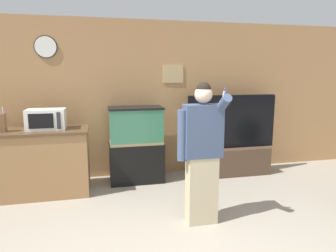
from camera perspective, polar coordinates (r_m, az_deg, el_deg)
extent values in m
cube|color=#A87A4C|center=(5.09, -6.73, 5.03)|extent=(10.00, 0.06, 2.60)
cube|color=tan|center=(5.16, 1.00, 9.90)|extent=(0.35, 0.02, 0.30)
cylinder|color=white|center=(5.08, -22.28, 13.78)|extent=(0.31, 0.03, 0.31)
cylinder|color=black|center=(5.08, -22.28, 13.78)|extent=(0.34, 0.01, 0.34)
cube|color=olive|center=(4.71, -24.23, -6.62)|extent=(1.52, 0.61, 0.92)
cube|color=#513A24|center=(4.61, -24.65, -0.93)|extent=(1.56, 0.65, 0.03)
cube|color=white|center=(4.57, -22.16, 1.22)|extent=(0.52, 0.33, 0.29)
cube|color=black|center=(4.41, -23.04, 0.87)|extent=(0.32, 0.01, 0.20)
cube|color=#2D2D33|center=(4.38, -20.10, 0.99)|extent=(0.05, 0.01, 0.23)
cube|color=brown|center=(4.62, -29.37, 0.52)|extent=(0.14, 0.11, 0.25)
cylinder|color=#B7B7BC|center=(4.60, -28.94, 2.63)|extent=(0.02, 0.02, 0.09)
cylinder|color=#B7B7BC|center=(4.65, -29.37, 2.56)|extent=(0.02, 0.02, 0.07)
cube|color=black|center=(4.92, -6.04, -6.84)|extent=(0.85, 0.48, 0.63)
cube|color=#937F5B|center=(4.83, -6.12, -3.02)|extent=(0.83, 0.46, 0.04)
cube|color=#387556|center=(4.78, -6.18, 0.15)|extent=(0.82, 0.46, 0.56)
cube|color=black|center=(4.74, -6.24, 3.45)|extent=(0.85, 0.48, 0.03)
cube|color=#4C3828|center=(5.34, 11.89, -6.52)|extent=(1.31, 0.40, 0.47)
cube|color=black|center=(5.19, 12.16, 0.72)|extent=(1.54, 0.05, 0.89)
cube|color=black|center=(5.22, 12.02, 0.77)|extent=(1.57, 0.01, 0.92)
cube|color=#BCAD89|center=(3.58, 6.41, -11.97)|extent=(0.35, 0.19, 0.80)
cube|color=#3D4C6B|center=(3.38, 6.64, -0.92)|extent=(0.43, 0.21, 0.60)
sphere|color=beige|center=(3.33, 6.78, 6.00)|extent=(0.20, 0.20, 0.20)
sphere|color=black|center=(3.33, 6.80, 6.95)|extent=(0.16, 0.16, 0.16)
cylinder|color=#3D4C6B|center=(3.32, 2.75, -1.80)|extent=(0.11, 0.11, 0.57)
cylinder|color=#3D4C6B|center=(3.28, 10.35, 3.96)|extent=(0.10, 0.31, 0.26)
cylinder|color=white|center=(3.25, 10.54, 5.64)|extent=(0.02, 0.06, 0.11)
cylinder|color=#2856B2|center=(3.23, 10.72, 6.68)|extent=(0.02, 0.03, 0.05)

